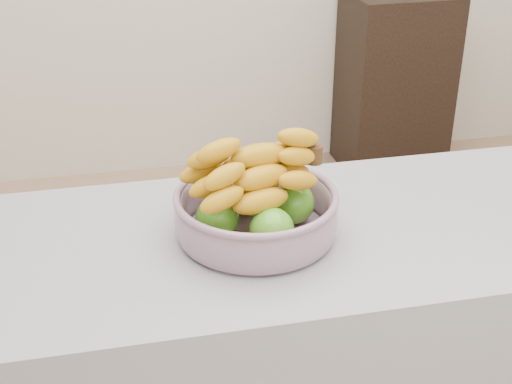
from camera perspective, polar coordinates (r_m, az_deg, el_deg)
counter at (r=1.80m, az=7.16°, el=-14.96°), size 2.00×0.60×0.90m
cabinet at (r=3.78m, az=10.97°, el=8.53°), size 0.52×0.42×0.92m
fruit_bowl at (r=1.45m, az=-0.02°, el=-1.25°), size 0.34×0.34×0.20m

